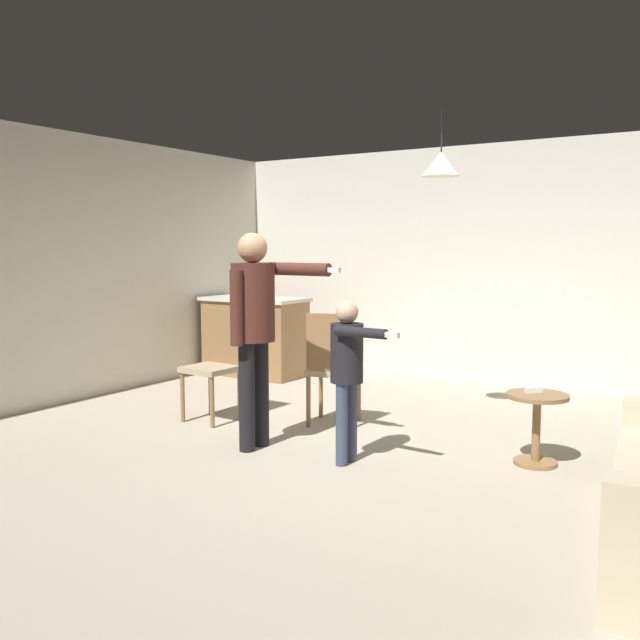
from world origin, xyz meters
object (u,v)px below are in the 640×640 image
(kitchen_counter, at_px, (255,336))
(dining_chair_by_counter, at_px, (332,364))
(side_table_by_couch, at_px, (537,420))
(person_child, at_px, (348,363))
(person_adult, at_px, (255,316))
(spare_remote_on_table, at_px, (534,390))
(dining_chair_near_wall, at_px, (216,360))

(kitchen_counter, distance_m, dining_chair_by_counter, 2.54)
(kitchen_counter, height_order, side_table_by_couch, kitchen_counter)
(person_child, height_order, dining_chair_by_counter, person_child)
(kitchen_counter, bearing_deg, side_table_by_couch, -23.68)
(person_adult, relative_size, spare_remote_on_table, 12.87)
(dining_chair_by_counter, bearing_deg, kitchen_counter, 128.06)
(kitchen_counter, xyz_separation_m, person_adult, (1.88, -2.44, 0.56))
(spare_remote_on_table, bearing_deg, side_table_by_couch, -42.74)
(side_table_by_couch, bearing_deg, person_adult, -158.75)
(dining_chair_by_counter, distance_m, dining_chair_near_wall, 1.07)
(person_adult, relative_size, person_child, 1.41)
(person_adult, bearing_deg, dining_chair_near_wall, -121.14)
(dining_chair_near_wall, bearing_deg, side_table_by_couch, -173.28)
(kitchen_counter, xyz_separation_m, side_table_by_couch, (3.84, -1.68, -0.15))
(kitchen_counter, height_order, person_child, person_child)
(side_table_by_couch, distance_m, dining_chair_near_wall, 2.83)
(person_adult, bearing_deg, side_table_by_couch, 112.35)
(person_adult, xyz_separation_m, dining_chair_near_wall, (-0.86, 0.54, -0.49))
(person_child, bearing_deg, side_table_by_couch, 124.36)
(side_table_by_couch, relative_size, person_adult, 0.31)
(side_table_by_couch, bearing_deg, person_child, -148.86)
(kitchen_counter, distance_m, dining_chair_near_wall, 2.16)
(dining_chair_by_counter, bearing_deg, person_adult, -113.69)
(dining_chair_by_counter, bearing_deg, side_table_by_couch, -19.29)
(kitchen_counter, height_order, spare_remote_on_table, kitchen_counter)
(person_adult, height_order, person_child, person_adult)
(dining_chair_near_wall, xyz_separation_m, spare_remote_on_table, (2.78, 0.25, -0.01))
(dining_chair_by_counter, bearing_deg, spare_remote_on_table, -18.34)
(kitchen_counter, distance_m, spare_remote_on_table, 4.14)
(side_table_by_couch, distance_m, person_adult, 2.21)
(spare_remote_on_table, bearing_deg, dining_chair_by_counter, 176.39)
(person_adult, height_order, spare_remote_on_table, person_adult)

